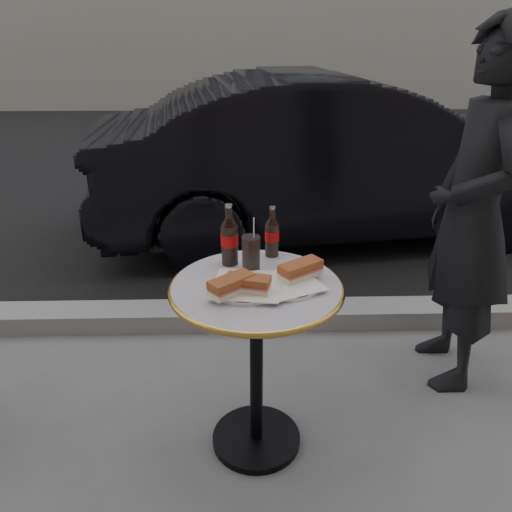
{
  "coord_description": "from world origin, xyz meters",
  "views": [
    {
      "loc": [
        -0.04,
        -1.55,
        1.56
      ],
      "look_at": [
        0.0,
        0.05,
        0.82
      ],
      "focal_mm": 35.0,
      "sensor_mm": 36.0,
      "label": 1
    }
  ],
  "objects_px": {
    "bistro_table": "(256,369)",
    "plate_right": "(287,285)",
    "cola_bottle_right": "(272,231)",
    "cola_glass": "(251,254)",
    "cola_bottle_left": "(229,235)",
    "pedestrian": "(472,216)",
    "plate_left": "(247,287)",
    "parked_car": "(341,157)"
  },
  "relations": [
    {
      "from": "bistro_table",
      "to": "parked_car",
      "type": "height_order",
      "value": "parked_car"
    },
    {
      "from": "plate_right",
      "to": "cola_glass",
      "type": "relative_size",
      "value": 1.58
    },
    {
      "from": "pedestrian",
      "to": "cola_bottle_right",
      "type": "bearing_deg",
      "value": -74.65
    },
    {
      "from": "cola_glass",
      "to": "pedestrian",
      "type": "relative_size",
      "value": 0.09
    },
    {
      "from": "plate_left",
      "to": "plate_right",
      "type": "distance_m",
      "value": 0.14
    },
    {
      "from": "plate_left",
      "to": "plate_right",
      "type": "bearing_deg",
      "value": 5.59
    },
    {
      "from": "cola_glass",
      "to": "pedestrian",
      "type": "distance_m",
      "value": 1.03
    },
    {
      "from": "parked_car",
      "to": "cola_glass",
      "type": "bearing_deg",
      "value": 153.05
    },
    {
      "from": "bistro_table",
      "to": "cola_glass",
      "type": "relative_size",
      "value": 5.24
    },
    {
      "from": "plate_left",
      "to": "cola_bottle_right",
      "type": "bearing_deg",
      "value": 69.94
    },
    {
      "from": "pedestrian",
      "to": "bistro_table",
      "type": "bearing_deg",
      "value": -62.37
    },
    {
      "from": "plate_left",
      "to": "parked_car",
      "type": "distance_m",
      "value": 2.45
    },
    {
      "from": "cola_bottle_right",
      "to": "cola_glass",
      "type": "height_order",
      "value": "cola_bottle_right"
    },
    {
      "from": "bistro_table",
      "to": "cola_glass",
      "type": "height_order",
      "value": "cola_glass"
    },
    {
      "from": "bistro_table",
      "to": "cola_bottle_left",
      "type": "xyz_separation_m",
      "value": [
        -0.1,
        0.18,
        0.49
      ]
    },
    {
      "from": "bistro_table",
      "to": "cola_bottle_right",
      "type": "bearing_deg",
      "value": 74.51
    },
    {
      "from": "cola_bottle_left",
      "to": "cola_bottle_right",
      "type": "relative_size",
      "value": 1.17
    },
    {
      "from": "plate_left",
      "to": "plate_right",
      "type": "relative_size",
      "value": 1.12
    },
    {
      "from": "bistro_table",
      "to": "plate_right",
      "type": "relative_size",
      "value": 3.32
    },
    {
      "from": "cola_bottle_left",
      "to": "cola_bottle_right",
      "type": "xyz_separation_m",
      "value": [
        0.16,
        0.07,
        -0.02
      ]
    },
    {
      "from": "bistro_table",
      "to": "plate_left",
      "type": "height_order",
      "value": "plate_left"
    },
    {
      "from": "parked_car",
      "to": "plate_left",
      "type": "bearing_deg",
      "value": 153.72
    },
    {
      "from": "plate_right",
      "to": "cola_bottle_right",
      "type": "xyz_separation_m",
      "value": [
        -0.04,
        0.26,
        0.1
      ]
    },
    {
      "from": "cola_bottle_right",
      "to": "cola_glass",
      "type": "distance_m",
      "value": 0.17
    },
    {
      "from": "bistro_table",
      "to": "cola_glass",
      "type": "xyz_separation_m",
      "value": [
        -0.02,
        0.11,
        0.44
      ]
    },
    {
      "from": "cola_bottle_right",
      "to": "plate_right",
      "type": "bearing_deg",
      "value": -81.43
    },
    {
      "from": "plate_right",
      "to": "pedestrian",
      "type": "bearing_deg",
      "value": 29.18
    },
    {
      "from": "plate_left",
      "to": "parked_car",
      "type": "height_order",
      "value": "parked_car"
    },
    {
      "from": "cola_bottle_left",
      "to": "plate_right",
      "type": "bearing_deg",
      "value": -43.48
    },
    {
      "from": "cola_glass",
      "to": "cola_bottle_left",
      "type": "bearing_deg",
      "value": 139.55
    },
    {
      "from": "cola_bottle_left",
      "to": "cola_glass",
      "type": "height_order",
      "value": "cola_bottle_left"
    },
    {
      "from": "plate_left",
      "to": "cola_glass",
      "type": "xyz_separation_m",
      "value": [
        0.02,
        0.14,
        0.06
      ]
    },
    {
      "from": "plate_left",
      "to": "cola_bottle_right",
      "type": "xyz_separation_m",
      "value": [
        0.1,
        0.28,
        0.1
      ]
    },
    {
      "from": "plate_right",
      "to": "parked_car",
      "type": "bearing_deg",
      "value": 74.92
    },
    {
      "from": "bistro_table",
      "to": "plate_right",
      "type": "height_order",
      "value": "plate_right"
    },
    {
      "from": "cola_glass",
      "to": "pedestrian",
      "type": "xyz_separation_m",
      "value": [
        0.97,
        0.34,
        0.01
      ]
    },
    {
      "from": "cola_bottle_right",
      "to": "cola_glass",
      "type": "bearing_deg",
      "value": -121.22
    },
    {
      "from": "cola_bottle_left",
      "to": "pedestrian",
      "type": "xyz_separation_m",
      "value": [
        1.05,
        0.28,
        -0.04
      ]
    },
    {
      "from": "plate_right",
      "to": "cola_bottle_left",
      "type": "relative_size",
      "value": 0.92
    },
    {
      "from": "plate_right",
      "to": "parked_car",
      "type": "height_order",
      "value": "parked_car"
    },
    {
      "from": "bistro_table",
      "to": "plate_left",
      "type": "bearing_deg",
      "value": -135.73
    },
    {
      "from": "plate_right",
      "to": "pedestrian",
      "type": "relative_size",
      "value": 0.14
    }
  ]
}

